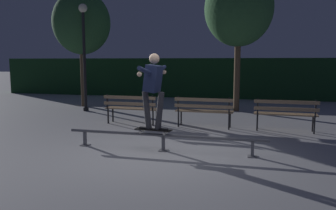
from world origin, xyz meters
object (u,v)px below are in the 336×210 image
grind_rail (163,138)px  lamp_post_left (84,44)px  park_bench_left_center (204,109)px  park_bench_right_center (285,112)px  park_bench_leftmost (131,106)px  tree_behind_benches (239,9)px  skateboard (153,130)px  skateboarder (153,85)px  tree_far_left (82,23)px

grind_rail → lamp_post_left: size_ratio=1.08×
park_bench_left_center → park_bench_right_center: same height
park_bench_leftmost → tree_behind_benches: 5.49m
grind_rail → lamp_post_left: lamp_post_left is taller
lamp_post_left → park_bench_right_center: bearing=-17.0°
park_bench_left_center → tree_behind_benches: 4.75m
tree_behind_benches → park_bench_left_center: bearing=-101.4°
park_bench_right_center → tree_behind_benches: tree_behind_benches is taller
skateboard → skateboarder: size_ratio=0.51×
skateboarder → tree_behind_benches: tree_behind_benches is taller
skateboarder → lamp_post_left: bearing=130.8°
park_bench_left_center → grind_rail: bearing=-99.8°
grind_rail → tree_far_left: bearing=130.3°
park_bench_leftmost → tree_far_left: size_ratio=0.35×
skateboard → skateboarder: (0.00, -0.00, 0.94)m
park_bench_left_center → tree_far_left: tree_far_left is taller
park_bench_right_center → tree_behind_benches: 4.92m
skateboarder → tree_far_left: bearing=129.1°
skateboarder → lamp_post_left: lamp_post_left is taller
skateboard → tree_behind_benches: 7.04m
park_bench_leftmost → park_bench_right_center: same height
park_bench_left_center → tree_behind_benches: tree_behind_benches is taller
skateboard → park_bench_right_center: park_bench_right_center is taller
lamp_post_left → tree_far_left: bearing=121.1°
grind_rail → lamp_post_left: bearing=132.3°
skateboard → park_bench_leftmost: size_ratio=0.49×
skateboard → tree_far_left: (-4.80, 5.92, 2.93)m
park_bench_leftmost → lamp_post_left: size_ratio=0.41×
skateboarder → grind_rail: bearing=0.1°
grind_rail → skateboarder: skateboarder is taller
park_bench_leftmost → park_bench_left_center: 2.14m
park_bench_left_center → tree_far_left: (-5.47, 3.31, 2.82)m
park_bench_right_center → skateboard: bearing=-137.1°
skateboarder → tree_behind_benches: 6.66m
park_bench_left_center → lamp_post_left: bearing=156.0°
park_bench_left_center → tree_far_left: size_ratio=0.35×
skateboard → park_bench_leftmost: bearing=119.5°
park_bench_leftmost → tree_behind_benches: size_ratio=0.32×
grind_rail → park_bench_right_center: park_bench_right_center is taller
grind_rail → park_bench_leftmost: park_bench_leftmost is taller
grind_rail → skateboarder: size_ratio=2.70×
park_bench_leftmost → park_bench_right_center: bearing=0.0°
skateboard → grind_rail: bearing=-0.0°
grind_rail → skateboard: skateboard is taller
skateboarder → tree_far_left: 7.88m
park_bench_leftmost → tree_far_left: 5.47m
grind_rail → park_bench_leftmost: bearing=123.0°
park_bench_right_center → lamp_post_left: size_ratio=0.41×
tree_behind_benches → grind_rail: bearing=-100.7°
skateboarder → lamp_post_left: 6.34m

